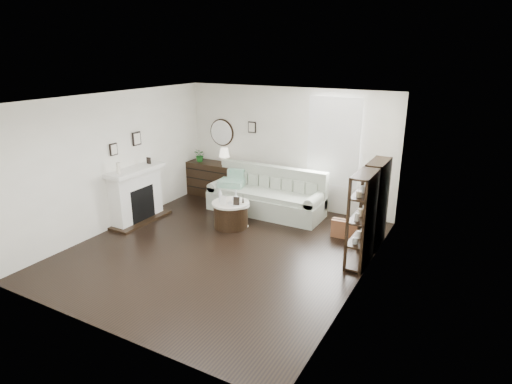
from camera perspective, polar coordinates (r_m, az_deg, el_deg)
The scene contains 18 objects.
room at distance 9.38m, azimuth 8.20°, elevation 6.79°, with size 5.50×5.50×5.50m.
fireplace at distance 9.29m, azimuth -15.61°, elevation -0.59°, with size 0.50×1.40×1.84m.
shelf_unit_far at distance 8.08m, azimuth 15.62°, elevation -1.46°, with size 0.30×0.80×1.60m.
shelf_unit_near at distance 7.26m, azimuth 13.92°, elevation -3.59°, with size 0.30×0.80×1.60m.
sofa at distance 9.51m, azimuth 1.48°, elevation -0.77°, with size 2.58×0.89×1.00m.
quilt at distance 9.72m, azimuth -3.27°, elevation 1.21°, with size 0.55×0.45×0.14m, color #24845A.
suitcase at distance 8.44m, azimuth 11.82°, elevation -4.86°, with size 0.53×0.18×0.35m, color brown.
dresser at distance 10.65m, azimuth -5.81°, elevation 1.74°, with size 1.25×0.54×0.83m.
table_lamp at distance 10.29m, azimuth -4.24°, elevation 4.76°, with size 0.25×0.25×0.40m, color beige, non-canonical shape.
potted_plant at distance 10.64m, azimuth -7.46°, elevation 4.87°, with size 0.29×0.25×0.32m, color #195A1C.
drum_table at distance 8.75m, azimuth -3.38°, elevation -2.98°, with size 0.76×0.76×0.53m.
pedestal_table at distance 8.60m, azimuth -2.33°, elevation -1.77°, with size 0.44×0.44×0.53m.
eiffel_drum at distance 8.63m, azimuth -2.76°, elevation -0.77°, with size 0.11×0.11×0.19m, color black, non-canonical shape.
bottle_drum at distance 8.64m, azimuth -4.80°, elevation -0.48°, with size 0.06×0.06×0.27m, color silver.
card_frame_drum at distance 8.50m, azimuth -4.41°, elevation -1.11°, with size 0.14×0.01×0.18m, color white.
eiffel_ped at distance 8.54m, azimuth -1.74°, elevation -1.01°, with size 0.09×0.09×0.16m, color black, non-canonical shape.
flask_ped at distance 8.60m, azimuth -2.72°, elevation -0.54°, with size 0.14×0.14×0.26m, color silver, non-canonical shape.
card_frame_ped at distance 8.46m, azimuth -2.63°, elevation -1.21°, with size 0.12×0.01×0.17m, color black.
Camera 1 is at (3.95, -5.91, 3.45)m, focal length 30.00 mm.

